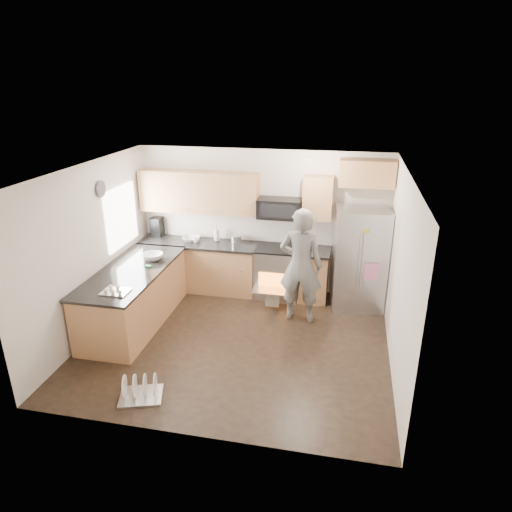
% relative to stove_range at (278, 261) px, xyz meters
% --- Properties ---
extents(ground, '(4.50, 4.50, 0.00)m').
position_rel_stove_range_xyz_m(ground, '(-0.35, -1.69, -0.68)').
color(ground, black).
rests_on(ground, ground).
extents(room_shell, '(4.54, 4.04, 2.62)m').
position_rel_stove_range_xyz_m(room_shell, '(-0.39, -1.68, 1.00)').
color(room_shell, silver).
rests_on(room_shell, ground).
extents(back_cabinet_run, '(4.45, 0.64, 2.50)m').
position_rel_stove_range_xyz_m(back_cabinet_run, '(-0.94, 0.06, 0.29)').
color(back_cabinet_run, '#AD6E45').
rests_on(back_cabinet_run, ground).
extents(peninsula, '(0.96, 2.36, 1.03)m').
position_rel_stove_range_xyz_m(peninsula, '(-2.10, -1.44, -0.21)').
color(peninsula, '#AD6E45').
rests_on(peninsula, ground).
extents(stove_range, '(0.76, 0.97, 1.79)m').
position_rel_stove_range_xyz_m(stove_range, '(0.00, 0.00, 0.00)').
color(stove_range, '#B7B7BC').
rests_on(stove_range, ground).
extents(refrigerator, '(0.93, 0.76, 1.76)m').
position_rel_stove_range_xyz_m(refrigerator, '(1.42, -0.14, 0.20)').
color(refrigerator, '#B7B7BC').
rests_on(refrigerator, ground).
extents(person, '(0.72, 0.50, 1.90)m').
position_rel_stove_range_xyz_m(person, '(0.50, -0.80, 0.27)').
color(person, slate).
rests_on(person, ground).
extents(dish_rack, '(0.62, 0.55, 0.32)m').
position_rel_stove_range_xyz_m(dish_rack, '(-1.21, -3.20, -0.59)').
color(dish_rack, '#B7B7BC').
rests_on(dish_rack, ground).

